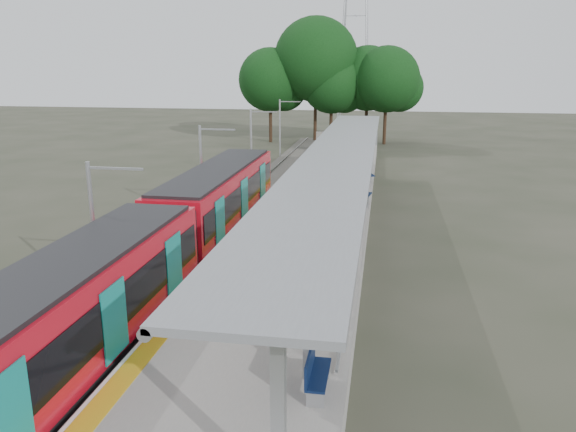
{
  "coord_description": "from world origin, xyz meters",
  "views": [
    {
      "loc": [
        3.61,
        -10.47,
        8.59
      ],
      "look_at": [
        -0.3,
        12.48,
        2.3
      ],
      "focal_mm": 35.0,
      "sensor_mm": 36.0,
      "label": 1
    }
  ],
  "objects_px": {
    "bench_near": "(315,371)",
    "bench_far": "(367,173)",
    "info_pillar_far": "(349,173)",
    "litter_bin": "(342,258)",
    "train": "(166,240)",
    "bench_mid": "(363,194)",
    "info_pillar_near": "(300,262)"
  },
  "relations": [
    {
      "from": "info_pillar_near",
      "to": "bench_mid",
      "type": "bearing_deg",
      "value": 105.76
    },
    {
      "from": "info_pillar_near",
      "to": "info_pillar_far",
      "type": "height_order",
      "value": "info_pillar_far"
    },
    {
      "from": "bench_near",
      "to": "litter_bin",
      "type": "bearing_deg",
      "value": 89.98
    },
    {
      "from": "bench_near",
      "to": "info_pillar_far",
      "type": "height_order",
      "value": "info_pillar_far"
    },
    {
      "from": "bench_near",
      "to": "info_pillar_far",
      "type": "relative_size",
      "value": 0.84
    },
    {
      "from": "train",
      "to": "info_pillar_far",
      "type": "height_order",
      "value": "train"
    },
    {
      "from": "info_pillar_far",
      "to": "litter_bin",
      "type": "xyz_separation_m",
      "value": [
        0.78,
        -15.72,
        -0.31
      ]
    },
    {
      "from": "bench_far",
      "to": "bench_mid",
      "type": "bearing_deg",
      "value": -107.29
    },
    {
      "from": "train",
      "to": "info_pillar_near",
      "type": "height_order",
      "value": "train"
    },
    {
      "from": "bench_mid",
      "to": "bench_far",
      "type": "bearing_deg",
      "value": 100.16
    },
    {
      "from": "bench_far",
      "to": "litter_bin",
      "type": "relative_size",
      "value": 1.7
    },
    {
      "from": "bench_near",
      "to": "litter_bin",
      "type": "relative_size",
      "value": 1.58
    },
    {
      "from": "bench_near",
      "to": "info_pillar_near",
      "type": "distance_m",
      "value": 7.22
    },
    {
      "from": "bench_far",
      "to": "info_pillar_near",
      "type": "xyz_separation_m",
      "value": [
        -1.79,
        -18.62,
        0.11
      ]
    },
    {
      "from": "litter_bin",
      "to": "bench_near",
      "type": "bearing_deg",
      "value": -90.08
    },
    {
      "from": "info_pillar_near",
      "to": "info_pillar_far",
      "type": "xyz_separation_m",
      "value": [
        0.66,
        16.96,
        0.12
      ]
    },
    {
      "from": "train",
      "to": "litter_bin",
      "type": "height_order",
      "value": "train"
    },
    {
      "from": "info_pillar_near",
      "to": "litter_bin",
      "type": "xyz_separation_m",
      "value": [
        1.43,
        1.24,
        -0.19
      ]
    },
    {
      "from": "train",
      "to": "info_pillar_near",
      "type": "bearing_deg",
      "value": -6.76
    },
    {
      "from": "info_pillar_far",
      "to": "litter_bin",
      "type": "height_order",
      "value": "info_pillar_far"
    },
    {
      "from": "bench_mid",
      "to": "bench_far",
      "type": "xyz_separation_m",
      "value": [
        0.0,
        6.64,
        -0.03
      ]
    },
    {
      "from": "bench_near",
      "to": "bench_far",
      "type": "bearing_deg",
      "value": 89.24
    },
    {
      "from": "bench_far",
      "to": "litter_bin",
      "type": "xyz_separation_m",
      "value": [
        -0.36,
        -17.38,
        -0.08
      ]
    },
    {
      "from": "bench_mid",
      "to": "litter_bin",
      "type": "relative_size",
      "value": 1.77
    },
    {
      "from": "train",
      "to": "bench_mid",
      "type": "distance_m",
      "value": 13.4
    },
    {
      "from": "train",
      "to": "litter_bin",
      "type": "relative_size",
      "value": 28.03
    },
    {
      "from": "bench_mid",
      "to": "info_pillar_near",
      "type": "relative_size",
      "value": 1.1
    },
    {
      "from": "bench_far",
      "to": "info_pillar_far",
      "type": "distance_m",
      "value": 2.02
    },
    {
      "from": "bench_mid",
      "to": "litter_bin",
      "type": "distance_m",
      "value": 10.75
    },
    {
      "from": "info_pillar_near",
      "to": "litter_bin",
      "type": "distance_m",
      "value": 1.91
    },
    {
      "from": "train",
      "to": "bench_mid",
      "type": "relative_size",
      "value": 15.81
    },
    {
      "from": "bench_mid",
      "to": "litter_bin",
      "type": "bearing_deg",
      "value": -81.67
    }
  ]
}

